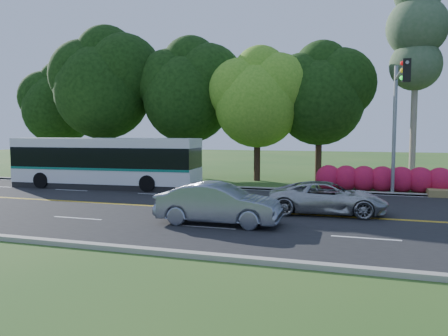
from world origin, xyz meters
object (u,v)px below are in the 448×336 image
(traffic_signal, at_px, (398,108))
(suv, at_px, (328,198))
(transit_bus, at_px, (105,163))
(sedan, at_px, (219,204))

(traffic_signal, distance_m, suv, 6.99)
(transit_bus, height_order, sedan, transit_bus)
(transit_bus, distance_m, suv, 14.45)
(transit_bus, bearing_deg, traffic_signal, -2.56)
(traffic_signal, height_order, transit_bus, traffic_signal)
(traffic_signal, height_order, sedan, traffic_signal)
(transit_bus, distance_m, sedan, 12.74)
(sedan, distance_m, suv, 5.03)
(transit_bus, xyz_separation_m, suv, (13.67, -4.61, -0.83))
(traffic_signal, xyz_separation_m, transit_bus, (-16.67, -0.29, -3.14))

